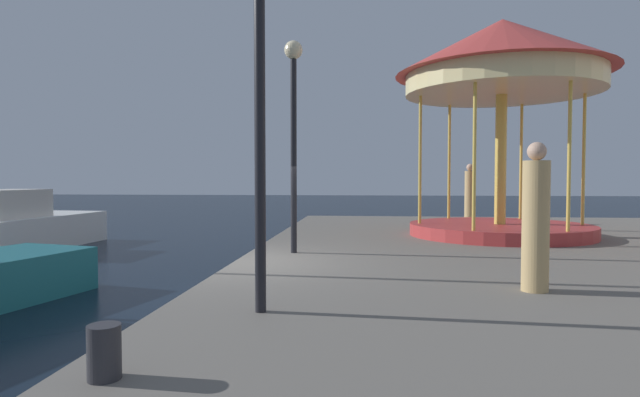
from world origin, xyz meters
name	(u,v)px	position (x,y,z in m)	size (l,w,h in m)	color
ground_plane	(235,306)	(0.00, 0.00, 0.00)	(120.00, 120.00, 0.00)	black
quay_dock	(609,291)	(6.34, 0.00, 0.40)	(12.67, 22.21, 0.80)	slate
motorboat_white	(25,227)	(-8.55, 6.46, 0.73)	(2.46, 5.40, 1.93)	white
carousel	(502,75)	(5.71, 4.57, 4.88)	(5.35, 5.35, 5.48)	#B23333
lamp_post_near_edge	(260,46)	(1.18, -3.33, 3.69)	(0.36, 0.36, 4.21)	black
lamp_post_mid_promenade	(294,108)	(0.90, 1.11, 3.65)	(0.36, 0.36, 4.14)	black
bollard_north	(104,352)	(0.44, -5.29, 1.00)	(0.24, 0.24, 0.40)	#2D2D33
person_by_the_water	(470,195)	(5.71, 8.44, 1.72)	(0.34, 0.34, 1.95)	tan
person_mid_promenade	(536,221)	(4.51, -1.99, 1.71)	(0.34, 0.34, 1.93)	tan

